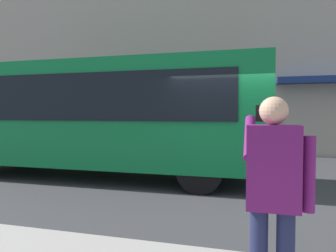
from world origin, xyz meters
TOP-DOWN VIEW (x-y plane):
  - ground_plane at (0.00, 0.00)m, footprint 60.00×60.00m
  - building_facade_far at (-0.02, -6.80)m, footprint 28.00×1.55m
  - red_bus at (3.65, -0.59)m, footprint 9.05×2.54m
  - pedestrian_photographer at (-0.65, 4.54)m, footprint 0.53×0.52m

SIDE VIEW (x-z plane):
  - ground_plane at x=0.00m, z-range 0.00..0.00m
  - pedestrian_photographer at x=-0.65m, z-range 0.29..1.99m
  - red_bus at x=3.65m, z-range 0.14..3.22m
  - building_facade_far at x=-0.02m, z-range -0.01..11.99m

